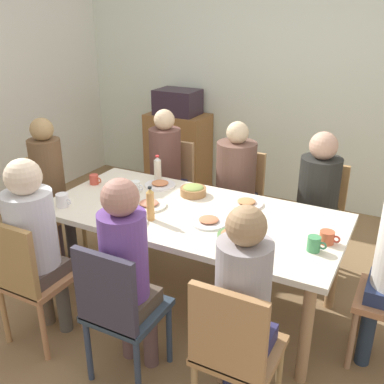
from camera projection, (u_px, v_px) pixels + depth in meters
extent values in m
plane|color=olive|center=(192.00, 299.00, 3.36)|extent=(6.00, 6.00, 0.00)
cube|color=silver|center=(290.00, 83.00, 4.69)|extent=(5.24, 0.12, 2.60)
cube|color=silver|center=(192.00, 215.00, 3.09)|extent=(2.06, 0.99, 0.04)
cylinder|color=#B5834B|center=(56.00, 254.00, 3.31)|extent=(0.07, 0.07, 0.69)
cylinder|color=tan|center=(306.00, 333.00, 2.51)|extent=(0.07, 0.07, 0.69)
cylinder|color=#A37F4A|center=(120.00, 214.00, 3.95)|extent=(0.07, 0.07, 0.69)
cylinder|color=#AD8252|center=(334.00, 266.00, 3.16)|extent=(0.07, 0.07, 0.69)
cube|color=#A3854F|center=(314.00, 224.00, 3.55)|extent=(0.40, 0.40, 0.04)
cylinder|color=#AF864D|center=(337.00, 244.00, 3.70)|extent=(0.04, 0.04, 0.43)
cylinder|color=#B48050|center=(297.00, 235.00, 3.85)|extent=(0.04, 0.04, 0.43)
cylinder|color=tan|center=(328.00, 264.00, 3.43)|extent=(0.04, 0.04, 0.43)
cylinder|color=#A5874B|center=(285.00, 253.00, 3.57)|extent=(0.04, 0.04, 0.43)
cube|color=#AE7E49|center=(323.00, 189.00, 3.61)|extent=(0.38, 0.04, 0.45)
cylinder|color=brown|center=(319.00, 256.00, 3.52)|extent=(0.09, 0.09, 0.45)
cylinder|color=brown|center=(299.00, 251.00, 3.59)|extent=(0.09, 0.09, 0.45)
cube|color=brown|center=(315.00, 217.00, 3.53)|extent=(0.30, 0.30, 0.10)
cylinder|color=#252522|center=(319.00, 185.00, 3.42)|extent=(0.31, 0.31, 0.44)
sphere|color=tan|center=(324.00, 146.00, 3.30)|extent=(0.21, 0.21, 0.21)
cube|color=#AC7954|center=(53.00, 212.00, 3.76)|extent=(0.40, 0.40, 0.04)
cylinder|color=#B58949|center=(55.00, 223.00, 4.06)|extent=(0.04, 0.04, 0.43)
cylinder|color=#B5774C|center=(26.00, 239.00, 3.78)|extent=(0.04, 0.04, 0.43)
cylinder|color=#A8854D|center=(84.00, 231.00, 3.92)|extent=(0.04, 0.04, 0.43)
cylinder|color=#B17E4D|center=(57.00, 249.00, 3.64)|extent=(0.04, 0.04, 0.43)
cube|color=#B1854A|center=(33.00, 182.00, 3.75)|extent=(0.04, 0.38, 0.45)
cylinder|color=#3C3C42|center=(71.00, 233.00, 3.87)|extent=(0.09, 0.09, 0.45)
cylinder|color=#473D4A|center=(58.00, 241.00, 3.74)|extent=(0.09, 0.09, 0.45)
cube|color=#48393F|center=(52.00, 205.00, 3.74)|extent=(0.30, 0.30, 0.10)
cylinder|color=brown|center=(47.00, 171.00, 3.62)|extent=(0.26, 0.26, 0.52)
sphere|color=#A68354|center=(42.00, 129.00, 3.49)|extent=(0.18, 0.18, 0.18)
cube|color=#A87949|center=(240.00, 350.00, 2.25)|extent=(0.40, 0.40, 0.04)
cylinder|color=tan|center=(222.00, 352.00, 2.55)|extent=(0.04, 0.04, 0.43)
cylinder|color=tan|center=(279.00, 373.00, 2.40)|extent=(0.04, 0.04, 0.43)
cube|color=#AE7E4E|center=(227.00, 334.00, 2.01)|extent=(0.38, 0.04, 0.45)
cylinder|color=#252949|center=(231.00, 364.00, 2.45)|extent=(0.09, 0.09, 0.45)
cylinder|color=#2E2946|center=(259.00, 375.00, 2.38)|extent=(0.09, 0.09, 0.45)
cube|color=navy|center=(240.00, 340.00, 2.23)|extent=(0.30, 0.30, 0.10)
cylinder|color=#9C9598|center=(243.00, 290.00, 2.11)|extent=(0.27, 0.27, 0.51)
sphere|color=#9E7A55|center=(246.00, 226.00, 1.98)|extent=(0.19, 0.19, 0.19)
cylinder|color=#A47B5B|center=(352.00, 340.00, 2.65)|extent=(0.04, 0.04, 0.43)
cylinder|color=#A67647|center=(360.00, 308.00, 2.92)|extent=(0.04, 0.04, 0.43)
cylinder|color=#233244|center=(367.00, 333.00, 2.69)|extent=(0.09, 0.09, 0.45)
cylinder|color=#282A50|center=(370.00, 318.00, 2.82)|extent=(0.09, 0.09, 0.45)
cube|color=#2D3C4B|center=(128.00, 310.00, 2.55)|extent=(0.40, 0.40, 0.04)
cylinder|color=#313D53|center=(88.00, 350.00, 2.57)|extent=(0.04, 0.04, 0.43)
cylinder|color=#2F3B4D|center=(138.00, 371.00, 2.42)|extent=(0.04, 0.04, 0.43)
cylinder|color=#2E3046|center=(123.00, 316.00, 2.84)|extent=(0.04, 0.04, 0.43)
cylinder|color=#2D3D52|center=(169.00, 333.00, 2.70)|extent=(0.04, 0.04, 0.43)
cube|color=#373342|center=(105.00, 292.00, 2.31)|extent=(0.38, 0.04, 0.45)
cylinder|color=brown|center=(128.00, 326.00, 2.74)|extent=(0.09, 0.09, 0.45)
cylinder|color=brown|center=(150.00, 334.00, 2.68)|extent=(0.09, 0.09, 0.45)
cube|color=brown|center=(127.00, 302.00, 2.52)|extent=(0.30, 0.30, 0.10)
cylinder|color=#674093|center=(124.00, 255.00, 2.41)|extent=(0.26, 0.26, 0.50)
sphere|color=#A77363|center=(120.00, 197.00, 2.27)|extent=(0.20, 0.20, 0.20)
cube|color=#AA7C47|center=(166.00, 193.00, 4.14)|extent=(0.40, 0.40, 0.04)
cylinder|color=#B38748|center=(191.00, 212.00, 4.29)|extent=(0.04, 0.04, 0.43)
cylinder|color=#A97753|center=(161.00, 205.00, 4.44)|extent=(0.04, 0.04, 0.43)
cylinder|color=#A47F4D|center=(173.00, 226.00, 4.01)|extent=(0.04, 0.04, 0.43)
cylinder|color=#AD7F48|center=(142.00, 218.00, 4.16)|extent=(0.04, 0.04, 0.43)
cube|color=tan|center=(175.00, 164.00, 4.20)|extent=(0.38, 0.04, 0.45)
cylinder|color=#252F45|center=(169.00, 220.00, 4.11)|extent=(0.09, 0.09, 0.45)
cylinder|color=#2D3A4B|center=(154.00, 216.00, 4.17)|extent=(0.09, 0.09, 0.45)
cube|color=#333355|center=(166.00, 187.00, 4.12)|extent=(0.30, 0.30, 0.10)
cylinder|color=brown|center=(165.00, 156.00, 4.00)|extent=(0.28, 0.28, 0.50)
sphere|color=beige|center=(164.00, 120.00, 3.87)|extent=(0.18, 0.18, 0.18)
cube|color=#B77751|center=(235.00, 207.00, 3.84)|extent=(0.40, 0.40, 0.04)
cylinder|color=#B27C57|center=(258.00, 227.00, 4.00)|extent=(0.04, 0.04, 0.43)
cylinder|color=#AB8552|center=(224.00, 219.00, 4.14)|extent=(0.04, 0.04, 0.43)
cylinder|color=#B17555|center=(245.00, 243.00, 3.72)|extent=(0.04, 0.04, 0.43)
cylinder|color=#A68458|center=(208.00, 234.00, 3.87)|extent=(0.04, 0.04, 0.43)
cube|color=tan|center=(243.00, 175.00, 3.90)|extent=(0.38, 0.04, 0.45)
cylinder|color=#35294A|center=(238.00, 236.00, 3.81)|extent=(0.09, 0.09, 0.45)
cylinder|color=navy|center=(221.00, 232.00, 3.88)|extent=(0.09, 0.09, 0.45)
cube|color=#2C3146|center=(235.00, 201.00, 3.82)|extent=(0.30, 0.30, 0.10)
cylinder|color=brown|center=(236.00, 170.00, 3.71)|extent=(0.33, 0.33, 0.47)
sphere|color=beige|center=(238.00, 133.00, 3.59)|extent=(0.18, 0.18, 0.18)
cube|color=#AF764C|center=(39.00, 279.00, 2.84)|extent=(0.40, 0.40, 0.04)
cylinder|color=#B4834F|center=(4.00, 315.00, 2.86)|extent=(0.04, 0.04, 0.43)
cylinder|color=#B47B50|center=(44.00, 331.00, 2.71)|extent=(0.04, 0.04, 0.43)
cylinder|color=#B68948|center=(43.00, 287.00, 3.14)|extent=(0.04, 0.04, 0.43)
cylinder|color=tan|center=(81.00, 301.00, 2.99)|extent=(0.04, 0.04, 0.43)
cube|color=#A97E48|center=(11.00, 260.00, 2.60)|extent=(0.38, 0.04, 0.45)
cylinder|color=brown|center=(45.00, 295.00, 3.04)|extent=(0.09, 0.09, 0.45)
cylinder|color=#4F4B43|center=(63.00, 302.00, 2.97)|extent=(0.09, 0.09, 0.45)
cube|color=#4F433B|center=(38.00, 271.00, 2.82)|extent=(0.30, 0.30, 0.10)
cylinder|color=silver|center=(31.00, 229.00, 2.70)|extent=(0.30, 0.30, 0.49)
sphere|color=beige|center=(23.00, 177.00, 2.57)|extent=(0.22, 0.22, 0.22)
cylinder|color=silver|center=(246.00, 204.00, 3.19)|extent=(0.24, 0.24, 0.01)
ellipsoid|color=tan|center=(247.00, 201.00, 3.19)|extent=(0.13, 0.13, 0.02)
cylinder|color=silver|center=(209.00, 222.00, 2.92)|extent=(0.24, 0.24, 0.01)
ellipsoid|color=#D07852|center=(209.00, 219.00, 2.91)|extent=(0.13, 0.13, 0.02)
cylinder|color=white|center=(160.00, 185.00, 3.53)|extent=(0.24, 0.24, 0.01)
ellipsoid|color=#D37D50|center=(160.00, 183.00, 3.52)|extent=(0.13, 0.13, 0.02)
cylinder|color=white|center=(131.00, 222.00, 2.92)|extent=(0.22, 0.22, 0.01)
ellipsoid|color=#9F613A|center=(131.00, 220.00, 2.91)|extent=(0.12, 0.12, 0.02)
cylinder|color=silver|center=(149.00, 205.00, 3.17)|extent=(0.25, 0.25, 0.01)
ellipsoid|color=tan|center=(149.00, 203.00, 3.16)|extent=(0.14, 0.14, 0.02)
cylinder|color=silver|center=(115.00, 190.00, 3.43)|extent=(0.21, 0.21, 0.01)
ellipsoid|color=olive|center=(115.00, 188.00, 3.42)|extent=(0.12, 0.12, 0.02)
cylinder|color=#568446|center=(234.00, 240.00, 2.65)|extent=(0.21, 0.21, 0.07)
ellipsoid|color=#AF6E46|center=(235.00, 234.00, 2.63)|extent=(0.16, 0.16, 0.04)
cylinder|color=#9F6E40|center=(193.00, 191.00, 3.35)|extent=(0.20, 0.20, 0.06)
ellipsoid|color=#8EA551|center=(193.00, 188.00, 3.34)|extent=(0.16, 0.16, 0.04)
cylinder|color=white|center=(62.00, 200.00, 3.15)|extent=(0.09, 0.09, 0.09)
torus|color=white|center=(69.00, 202.00, 3.13)|extent=(0.05, 0.01, 0.05)
cylinder|color=white|center=(136.00, 186.00, 3.41)|extent=(0.07, 0.07, 0.09)
torus|color=white|center=(141.00, 188.00, 3.38)|extent=(0.05, 0.01, 0.05)
cylinder|color=#C55635|center=(327.00, 237.00, 2.67)|extent=(0.09, 0.09, 0.08)
torus|color=#CC4F40|center=(336.00, 239.00, 2.64)|extent=(0.05, 0.01, 0.05)
cylinder|color=#428F56|center=(314.00, 244.00, 2.58)|extent=(0.08, 0.08, 0.09)
torus|color=#40875D|center=(323.00, 246.00, 2.56)|extent=(0.05, 0.01, 0.05)
cylinder|color=#CC4B3B|center=(94.00, 179.00, 3.55)|extent=(0.07, 0.07, 0.08)
torus|color=#C25136|center=(99.00, 180.00, 3.53)|extent=(0.05, 0.01, 0.05)
cylinder|color=#D1924B|center=(150.00, 206.00, 2.93)|extent=(0.05, 0.05, 0.20)
cone|color=gold|center=(150.00, 190.00, 2.89)|extent=(0.05, 0.05, 0.03)
cylinder|color=black|center=(150.00, 188.00, 2.88)|extent=(0.03, 0.03, 0.01)
cylinder|color=beige|center=(158.00, 171.00, 3.60)|extent=(0.06, 0.06, 0.18)
cone|color=silver|center=(157.00, 158.00, 3.56)|extent=(0.05, 0.05, 0.03)
cylinder|color=red|center=(157.00, 156.00, 3.56)|extent=(0.03, 0.03, 0.01)
cube|color=olive|center=(178.00, 152.00, 5.28)|extent=(0.70, 0.44, 0.90)
cube|color=#2F212E|center=(178.00, 102.00, 5.05)|extent=(0.48, 0.36, 0.28)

